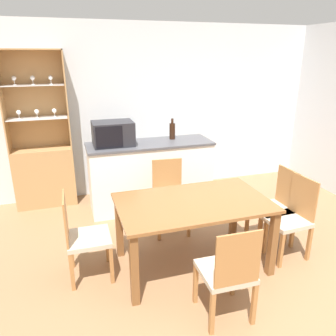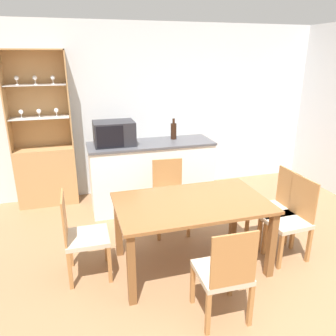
{
  "view_description": "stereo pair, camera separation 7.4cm",
  "coord_description": "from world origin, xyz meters",
  "px_view_note": "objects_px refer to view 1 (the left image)",
  "views": [
    {
      "loc": [
        -1.4,
        -2.31,
        2.1
      ],
      "look_at": [
        -0.3,
        1.17,
        0.83
      ],
      "focal_mm": 35.0,
      "sensor_mm": 36.0,
      "label": 1
    },
    {
      "loc": [
        -1.33,
        -2.33,
        2.1
      ],
      "look_at": [
        -0.3,
        1.17,
        0.83
      ],
      "focal_mm": 35.0,
      "sensor_mm": 36.0,
      "label": 2
    }
  ],
  "objects_px": {
    "display_cabinet": "(44,164)",
    "wine_bottle": "(172,131)",
    "dining_chair_side_right_far": "(275,207)",
    "dining_table": "(193,211)",
    "microwave": "(113,133)",
    "dining_chair_head_far": "(170,197)",
    "dining_chair_side_left_far": "(84,237)",
    "dining_chair_side_right_near": "(290,218)",
    "dining_chair_head_near": "(228,273)"
  },
  "relations": [
    {
      "from": "display_cabinet",
      "to": "wine_bottle",
      "type": "distance_m",
      "value": 1.9
    },
    {
      "from": "dining_chair_side_right_far",
      "to": "dining_table",
      "type": "bearing_deg",
      "value": 95.78
    },
    {
      "from": "dining_chair_side_right_far",
      "to": "microwave",
      "type": "xyz_separation_m",
      "value": [
        -1.61,
        1.4,
        0.67
      ]
    },
    {
      "from": "dining_table",
      "to": "dining_chair_head_far",
      "type": "height_order",
      "value": "dining_chair_head_far"
    },
    {
      "from": "display_cabinet",
      "to": "dining_chair_side_left_far",
      "type": "xyz_separation_m",
      "value": [
        0.42,
        -1.89,
        -0.18
      ]
    },
    {
      "from": "dining_chair_side_right_near",
      "to": "microwave",
      "type": "xyz_separation_m",
      "value": [
        -1.61,
        1.67,
        0.67
      ]
    },
    {
      "from": "dining_chair_side_right_far",
      "to": "dining_chair_head_far",
      "type": "height_order",
      "value": "same"
    },
    {
      "from": "dining_table",
      "to": "dining_chair_head_near",
      "type": "height_order",
      "value": "dining_chair_head_near"
    },
    {
      "from": "dining_chair_head_far",
      "to": "dining_chair_side_left_far",
      "type": "relative_size",
      "value": 1.0
    },
    {
      "from": "dining_table",
      "to": "microwave",
      "type": "height_order",
      "value": "microwave"
    },
    {
      "from": "display_cabinet",
      "to": "dining_chair_head_far",
      "type": "relative_size",
      "value": 2.45
    },
    {
      "from": "display_cabinet",
      "to": "dining_chair_head_near",
      "type": "height_order",
      "value": "display_cabinet"
    },
    {
      "from": "microwave",
      "to": "dining_table",
      "type": "bearing_deg",
      "value": -70.52
    },
    {
      "from": "display_cabinet",
      "to": "dining_chair_side_right_far",
      "type": "xyz_separation_m",
      "value": [
        2.55,
        -1.89,
        -0.18
      ]
    },
    {
      "from": "dining_chair_side_right_near",
      "to": "microwave",
      "type": "distance_m",
      "value": 2.41
    },
    {
      "from": "dining_chair_head_near",
      "to": "dining_chair_side_right_near",
      "type": "bearing_deg",
      "value": 32.17
    },
    {
      "from": "wine_bottle",
      "to": "dining_chair_side_right_near",
      "type": "bearing_deg",
      "value": -66.6
    },
    {
      "from": "dining_chair_side_right_near",
      "to": "dining_chair_head_near",
      "type": "height_order",
      "value": "same"
    },
    {
      "from": "dining_table",
      "to": "microwave",
      "type": "xyz_separation_m",
      "value": [
        -0.54,
        1.53,
        0.48
      ]
    },
    {
      "from": "dining_chair_head_near",
      "to": "wine_bottle",
      "type": "relative_size",
      "value": 2.99
    },
    {
      "from": "dining_chair_side_right_far",
      "to": "microwave",
      "type": "relative_size",
      "value": 1.66
    },
    {
      "from": "display_cabinet",
      "to": "wine_bottle",
      "type": "xyz_separation_m",
      "value": [
        1.8,
        -0.42,
        0.45
      ]
    },
    {
      "from": "dining_chair_side_right_near",
      "to": "microwave",
      "type": "relative_size",
      "value": 1.66
    },
    {
      "from": "wine_bottle",
      "to": "dining_chair_side_right_far",
      "type": "bearing_deg",
      "value": -62.91
    },
    {
      "from": "dining_chair_head_near",
      "to": "dining_chair_side_right_far",
      "type": "height_order",
      "value": "same"
    },
    {
      "from": "display_cabinet",
      "to": "dining_chair_side_right_far",
      "type": "height_order",
      "value": "display_cabinet"
    },
    {
      "from": "dining_chair_side_right_far",
      "to": "dining_chair_side_left_far",
      "type": "distance_m",
      "value": 2.13
    },
    {
      "from": "dining_table",
      "to": "dining_chair_side_left_far",
      "type": "height_order",
      "value": "dining_chair_side_left_far"
    },
    {
      "from": "wine_bottle",
      "to": "dining_chair_head_near",
      "type": "bearing_deg",
      "value": -97.47
    },
    {
      "from": "dining_chair_side_right_far",
      "to": "dining_chair_head_far",
      "type": "xyz_separation_m",
      "value": [
        -1.06,
        0.63,
        0.0
      ]
    },
    {
      "from": "dining_chair_head_near",
      "to": "wine_bottle",
      "type": "bearing_deg",
      "value": 83.85
    },
    {
      "from": "display_cabinet",
      "to": "microwave",
      "type": "bearing_deg",
      "value": -27.84
    },
    {
      "from": "display_cabinet",
      "to": "dining_chair_side_left_far",
      "type": "distance_m",
      "value": 1.95
    },
    {
      "from": "dining_chair_head_near",
      "to": "wine_bottle",
      "type": "height_order",
      "value": "wine_bottle"
    },
    {
      "from": "dining_chair_side_left_far",
      "to": "dining_chair_head_near",
      "type": "bearing_deg",
      "value": 50.55
    },
    {
      "from": "dining_chair_side_right_far",
      "to": "dining_chair_side_left_far",
      "type": "xyz_separation_m",
      "value": [
        -2.13,
        -0.0,
        0.0
      ]
    },
    {
      "from": "dining_table",
      "to": "dining_chair_side_left_far",
      "type": "distance_m",
      "value": 1.09
    },
    {
      "from": "dining_chair_side_left_far",
      "to": "wine_bottle",
      "type": "height_order",
      "value": "wine_bottle"
    },
    {
      "from": "display_cabinet",
      "to": "microwave",
      "type": "height_order",
      "value": "display_cabinet"
    },
    {
      "from": "dining_chair_side_right_near",
      "to": "wine_bottle",
      "type": "relative_size",
      "value": 2.99
    },
    {
      "from": "display_cabinet",
      "to": "dining_chair_side_right_near",
      "type": "distance_m",
      "value": 3.35
    },
    {
      "from": "dining_chair_side_right_near",
      "to": "wine_bottle",
      "type": "height_order",
      "value": "wine_bottle"
    },
    {
      "from": "dining_table",
      "to": "dining_chair_side_left_far",
      "type": "relative_size",
      "value": 1.69
    },
    {
      "from": "dining_table",
      "to": "dining_chair_side_right_near",
      "type": "xyz_separation_m",
      "value": [
        1.07,
        -0.13,
        -0.18
      ]
    },
    {
      "from": "dining_chair_side_right_far",
      "to": "wine_bottle",
      "type": "distance_m",
      "value": 1.77
    },
    {
      "from": "dining_table",
      "to": "dining_chair_side_right_far",
      "type": "distance_m",
      "value": 1.09
    },
    {
      "from": "dining_chair_side_right_far",
      "to": "wine_bottle",
      "type": "xyz_separation_m",
      "value": [
        -0.75,
        1.48,
        0.63
      ]
    },
    {
      "from": "display_cabinet",
      "to": "dining_chair_side_right_near",
      "type": "xyz_separation_m",
      "value": [
        2.55,
        -2.16,
        -0.18
      ]
    },
    {
      "from": "dining_chair_head_near",
      "to": "display_cabinet",
      "type": "bearing_deg",
      "value": 119.22
    },
    {
      "from": "dining_chair_head_far",
      "to": "dining_table",
      "type": "bearing_deg",
      "value": 94.21
    }
  ]
}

